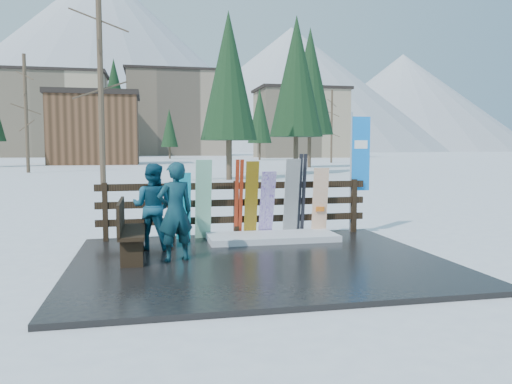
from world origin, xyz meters
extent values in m
plane|color=white|center=(0.00, 0.00, 0.00)|extent=(700.00, 700.00, 0.00)
cube|color=black|center=(0.00, 0.00, 0.04)|extent=(6.00, 5.00, 0.08)
cube|color=black|center=(-2.60, 2.20, 0.66)|extent=(0.10, 0.10, 1.15)
cube|color=black|center=(-1.30, 2.20, 0.66)|extent=(0.10, 0.10, 1.15)
cube|color=black|center=(0.00, 2.20, 0.66)|extent=(0.10, 0.10, 1.15)
cube|color=black|center=(1.30, 2.20, 0.66)|extent=(0.10, 0.10, 1.15)
cube|color=black|center=(2.60, 2.20, 0.66)|extent=(0.10, 0.10, 1.15)
cube|color=black|center=(0.00, 2.20, 0.43)|extent=(5.60, 0.05, 0.14)
cube|color=black|center=(0.00, 2.20, 0.78)|extent=(5.60, 0.05, 0.14)
cube|color=black|center=(0.00, 2.20, 1.13)|extent=(5.60, 0.05, 0.14)
cube|color=white|center=(0.62, 1.60, 0.14)|extent=(2.54, 1.00, 0.12)
cube|color=black|center=(-2.03, 0.45, 0.53)|extent=(0.40, 1.50, 0.06)
cube|color=black|center=(-2.03, -0.15, 0.30)|extent=(0.34, 0.06, 0.45)
cube|color=black|center=(-2.03, 1.05, 0.30)|extent=(0.34, 0.06, 0.45)
cube|color=black|center=(-2.21, 0.45, 0.80)|extent=(0.05, 1.50, 0.50)
cube|color=#18B5D4|center=(-1.09, 1.98, 0.75)|extent=(0.28, 0.31, 1.35)
cube|color=white|center=(-0.70, 1.98, 0.88)|extent=(0.32, 0.38, 1.60)
cube|color=#E7A40A|center=(0.27, 1.98, 0.86)|extent=(0.26, 0.35, 1.56)
cube|color=white|center=(0.60, 1.98, 0.76)|extent=(0.29, 0.41, 1.36)
cube|color=black|center=(1.12, 1.98, 0.88)|extent=(0.31, 0.29, 1.61)
cube|color=white|center=(1.74, 1.98, 0.79)|extent=(0.32, 0.18, 1.41)
cube|color=#A92D14|center=(-0.02, 2.05, 0.88)|extent=(0.07, 0.32, 1.60)
cube|color=#A92D14|center=(0.07, 2.05, 0.88)|extent=(0.07, 0.32, 1.60)
cube|color=black|center=(1.32, 2.05, 0.93)|extent=(0.08, 0.25, 1.71)
cube|color=black|center=(1.41, 2.05, 0.93)|extent=(0.08, 0.25, 1.71)
cylinder|color=silver|center=(2.54, 2.25, 1.38)|extent=(0.04, 0.04, 2.60)
cube|color=#0D79EB|center=(2.76, 2.25, 1.78)|extent=(0.42, 0.02, 1.60)
imported|color=#124D4C|center=(-1.35, 0.16, 0.88)|extent=(0.67, 0.54, 1.60)
imported|color=navy|center=(-1.70, 1.22, 0.85)|extent=(0.91, 0.81, 1.55)
cube|color=tan|center=(-22.00, 110.00, 9.00)|extent=(22.00, 14.00, 18.00)
cube|color=black|center=(-22.00, 110.00, 18.30)|extent=(23.10, 14.70, 0.60)
cube|color=gray|center=(6.00, 130.00, 11.00)|extent=(26.00, 16.00, 22.00)
cube|color=black|center=(6.00, 130.00, 22.30)|extent=(27.30, 16.80, 0.60)
cube|color=tan|center=(30.00, 95.00, 7.00)|extent=(18.00, 12.00, 14.00)
cube|color=black|center=(30.00, 95.00, 14.30)|extent=(18.90, 12.60, 0.60)
cube|color=brown|center=(-8.00, 55.00, 4.00)|extent=(10.00, 8.00, 8.00)
cube|color=black|center=(-8.00, 55.00, 8.30)|extent=(10.50, 8.40, 0.60)
cylinder|color=#382B1E|center=(-4.00, 18.00, 5.96)|extent=(0.28, 0.28, 11.93)
cone|color=black|center=(3.00, 22.00, 4.79)|extent=(3.45, 3.45, 9.57)
cone|color=black|center=(9.00, 28.00, 5.54)|extent=(3.99, 3.99, 11.08)
cylinder|color=#382B1E|center=(-11.00, 34.00, 4.58)|extent=(0.28, 0.28, 9.15)
cone|color=black|center=(14.00, 40.00, 6.56)|extent=(4.72, 4.72, 13.12)
cylinder|color=#382B1E|center=(22.00, 55.00, 4.80)|extent=(0.28, 0.28, 9.60)
cone|color=black|center=(-6.00, 60.00, 6.43)|extent=(4.63, 4.63, 12.86)
cone|color=black|center=(16.00, 72.00, 5.54)|extent=(3.99, 3.99, 11.07)
cone|color=black|center=(2.00, 85.00, 4.33)|extent=(3.12, 3.12, 8.66)
cone|color=white|center=(-30.00, 340.00, 60.00)|extent=(260.00, 260.00, 120.00)
cone|color=white|center=(90.00, 310.00, 40.00)|extent=(200.00, 200.00, 80.00)
cone|color=white|center=(180.00, 330.00, 35.00)|extent=(180.00, 180.00, 70.00)
camera|label=1|loc=(-1.74, -7.88, 1.89)|focal=35.00mm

